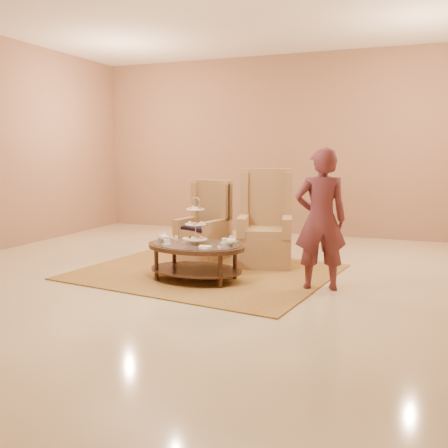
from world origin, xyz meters
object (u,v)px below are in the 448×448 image
at_px(tea_table, 196,251).
at_px(armchair_left, 206,232).
at_px(armchair_right, 266,233).
at_px(person, 321,220).

bearing_deg(tea_table, armchair_left, 109.95).
relative_size(armchair_right, person, 0.83).
relative_size(armchair_left, armchair_right, 0.86).
height_order(armchair_left, person, person).
relative_size(tea_table, armchair_right, 0.94).
relative_size(armchair_left, person, 0.72).
distance_m(tea_table, person, 1.60).
height_order(armchair_left, armchair_right, armchair_right).
bearing_deg(armchair_left, tea_table, -60.82).
bearing_deg(tea_table, person, 8.72).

